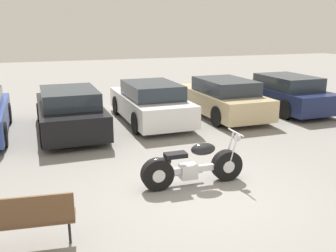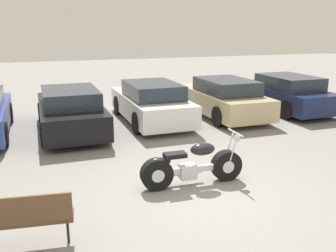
{
  "view_description": "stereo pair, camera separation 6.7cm",
  "coord_description": "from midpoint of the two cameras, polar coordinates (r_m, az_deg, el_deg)",
  "views": [
    {
      "loc": [
        -2.92,
        -6.01,
        3.13
      ],
      "look_at": [
        -0.01,
        1.98,
        0.85
      ],
      "focal_mm": 40.0,
      "sensor_mm": 36.0,
      "label": 1
    },
    {
      "loc": [
        -2.86,
        -6.03,
        3.13
      ],
      "look_at": [
        -0.01,
        1.98,
        0.85
      ],
      "focal_mm": 40.0,
      "sensor_mm": 36.0,
      "label": 2
    }
  ],
  "objects": [
    {
      "name": "ground_plane",
      "position": [
        7.37,
        5.16,
        -10.18
      ],
      "size": [
        60.0,
        60.0,
        0.0
      ],
      "primitive_type": "plane",
      "color": "gray"
    },
    {
      "name": "parked_car_champagne",
      "position": [
        13.49,
        8.08,
        4.26
      ],
      "size": [
        1.85,
        4.39,
        1.34
      ],
      "color": "#C6B284",
      "rests_on": "ground_plane"
    },
    {
      "name": "parked_car_navy",
      "position": [
        14.96,
        17.06,
        4.8
      ],
      "size": [
        1.85,
        4.39,
        1.34
      ],
      "color": "#19234C",
      "rests_on": "ground_plane"
    },
    {
      "name": "park_bench",
      "position": [
        5.78,
        -22.36,
        -12.79
      ],
      "size": [
        1.62,
        0.6,
        0.89
      ],
      "color": "brown",
      "rests_on": "ground_plane"
    },
    {
      "name": "parked_car_black",
      "position": [
        11.69,
        -14.93,
        2.23
      ],
      "size": [
        1.85,
        4.39,
        1.34
      ],
      "color": "black",
      "rests_on": "ground_plane"
    },
    {
      "name": "motorcycle",
      "position": [
        7.58,
        3.41,
        -6.1
      ],
      "size": [
        2.16,
        0.62,
        1.03
      ],
      "color": "black",
      "rests_on": "ground_plane"
    },
    {
      "name": "parked_car_white",
      "position": [
        12.54,
        -2.9,
        3.57
      ],
      "size": [
        1.85,
        4.39,
        1.34
      ],
      "color": "white",
      "rests_on": "ground_plane"
    }
  ]
}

